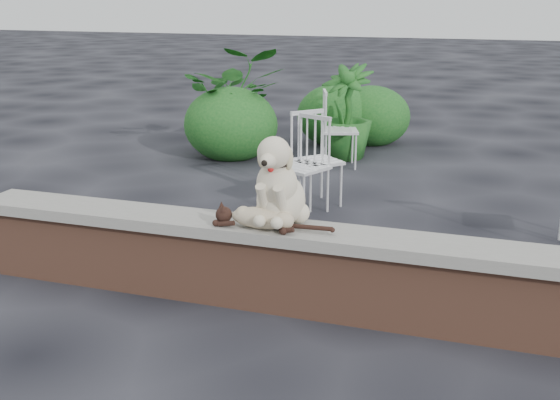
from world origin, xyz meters
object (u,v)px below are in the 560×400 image
(chair_a, at_px, (317,160))
(potted_plant_a, at_px, (236,101))
(cat, at_px, (262,217))
(chair_e, at_px, (340,129))
(chair_b, at_px, (302,166))
(potted_plant_b, at_px, (346,112))
(dog, at_px, (281,178))

(chair_a, distance_m, potted_plant_a, 2.51)
(cat, bearing_deg, chair_e, 98.46)
(chair_b, xyz_separation_m, potted_plant_b, (-0.15, 2.44, 0.14))
(cat, height_order, chair_e, chair_e)
(cat, distance_m, chair_e, 4.16)
(cat, bearing_deg, chair_b, 101.71)
(potted_plant_a, bearing_deg, dog, -64.33)
(cat, height_order, chair_b, chair_b)
(cat, relative_size, potted_plant_b, 0.79)
(chair_e, xyz_separation_m, potted_plant_b, (-0.04, 0.49, 0.14))
(potted_plant_a, bearing_deg, potted_plant_b, 10.36)
(potted_plant_a, relative_size, potted_plant_b, 1.18)
(chair_b, relative_size, chair_e, 1.00)
(dog, bearing_deg, chair_a, 101.46)
(dog, height_order, chair_e, dog)
(chair_b, distance_m, chair_a, 0.30)
(dog, bearing_deg, potted_plant_a, 117.41)
(dog, xyz_separation_m, potted_plant_b, (-0.61, 4.46, -0.29))
(cat, bearing_deg, potted_plant_b, 98.28)
(dog, height_order, cat, dog)
(chair_a, xyz_separation_m, potted_plant_a, (-1.62, 1.89, 0.24))
(chair_a, height_order, potted_plant_b, potted_plant_b)
(chair_e, bearing_deg, cat, 167.74)
(chair_a, bearing_deg, cat, -130.38)
(dog, distance_m, chair_b, 2.12)
(potted_plant_a, bearing_deg, chair_b, -54.43)
(chair_e, bearing_deg, chair_b, 164.06)
(chair_b, xyz_separation_m, chair_a, (0.07, 0.29, 0.00))
(dog, relative_size, chair_a, 0.67)
(cat, bearing_deg, potted_plant_a, 115.76)
(dog, relative_size, potted_plant_a, 0.44)
(dog, bearing_deg, potted_plant_b, 99.50)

